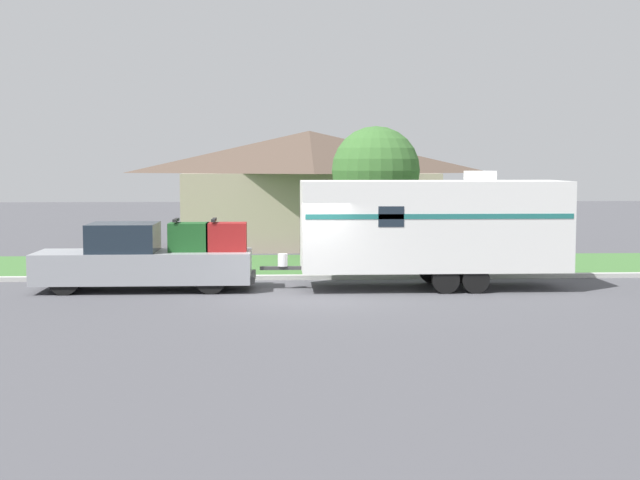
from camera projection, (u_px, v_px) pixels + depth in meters
ground_plane at (304, 298)px, 23.71m from camera, size 120.00×120.00×0.00m
curb_strip at (300, 277)px, 27.43m from camera, size 80.00×0.30×0.14m
lawn_strip at (297, 265)px, 31.07m from camera, size 80.00×7.00×0.03m
house_across_street at (309, 187)px, 38.30m from camera, size 11.26×6.77×4.97m
pickup_truck at (147, 259)px, 25.06m from camera, size 6.13×1.98×2.02m
travel_trailer at (433, 225)px, 25.39m from camera, size 8.68×2.45×3.36m
mailbox at (353, 245)px, 28.36m from camera, size 0.48×0.20×1.28m
tree_in_yard at (376, 171)px, 30.05m from camera, size 2.98×2.98×4.82m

